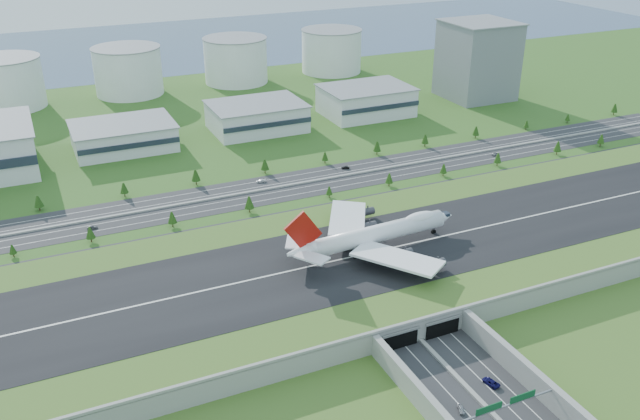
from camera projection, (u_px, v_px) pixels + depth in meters
name	position (u px, v px, depth m)	size (l,w,h in m)	color
ground	(355.00, 274.00, 276.67)	(1200.00, 1200.00, 0.00)	#2D551A
airfield_deck	(356.00, 265.00, 274.83)	(520.00, 100.00, 9.20)	gray
sign_gantry_near	(505.00, 407.00, 195.49)	(38.70, 0.70, 9.80)	gray
north_expressway	(273.00, 189.00, 354.80)	(560.00, 36.00, 0.12)	#28282B
tree_row	(287.00, 176.00, 357.35)	(506.32, 48.73, 8.49)	#3D2819
hangar_mid_a	(124.00, 136.00, 407.44)	(58.00, 42.00, 15.00)	silver
hangar_mid_b	(257.00, 117.00, 438.63)	(58.00, 42.00, 17.00)	silver
hangar_mid_c	(366.00, 101.00, 467.95)	(58.00, 42.00, 19.00)	silver
office_tower	(477.00, 60.00, 499.66)	(46.00, 46.00, 55.00)	slate
fuel_tank_a	(6.00, 83.00, 479.55)	(50.00, 50.00, 35.00)	white
fuel_tank_b	(128.00, 71.00, 511.17)	(50.00, 50.00, 35.00)	white
fuel_tank_c	(236.00, 61.00, 542.78)	(50.00, 50.00, 35.00)	white
fuel_tank_d	(331.00, 51.00, 574.39)	(50.00, 50.00, 35.00)	white
bay_water	(136.00, 47.00, 671.55)	(1200.00, 260.00, 0.06)	#3C5473
boeing_747	(374.00, 234.00, 275.93)	(79.95, 75.42, 24.70)	white
car_0	(461.00, 409.00, 203.44)	(1.73, 4.31, 1.47)	#A3A2A7
car_2	(491.00, 382.00, 214.36)	(2.77, 6.00, 1.67)	#0F0D43
car_4	(92.00, 227.00, 312.50)	(1.93, 4.81, 1.64)	slate
car_5	(345.00, 168.00, 379.43)	(1.55, 4.46, 1.47)	black
car_6	(495.00, 154.00, 398.89)	(2.28, 4.95, 1.38)	#A5A5A9
car_7	(261.00, 181.00, 362.24)	(2.15, 5.30, 1.54)	white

